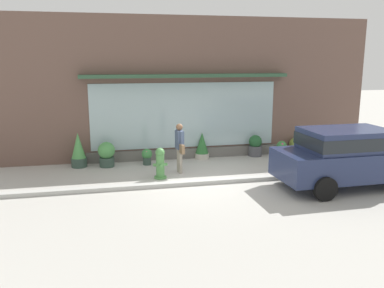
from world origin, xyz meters
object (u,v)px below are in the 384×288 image
Objects in this scene: potted_plant_window_center at (202,146)px; potted_plant_corner_tall at (282,148)px; fire_hydrant at (160,163)px; potted_plant_window_right at (107,154)px; parked_car_navy at (349,155)px; potted_plant_near_hydrant at (255,146)px; potted_plant_trailing_edge at (295,145)px; potted_plant_window_left at (147,156)px; potted_plant_low_front at (78,151)px; pedestrian_with_handbag at (180,145)px.

potted_plant_window_center is 2.97m from potted_plant_corner_tall.
fire_hydrant reaches higher than potted_plant_window_right.
potted_plant_window_center is (-3.21, 4.12, -0.48)m from parked_car_navy.
potted_plant_trailing_edge is at bearing 1.62° from potted_plant_near_hydrant.
potted_plant_corner_tall is 4.99m from potted_plant_window_left.
potted_plant_trailing_edge is at bearing 3.34° from potted_plant_window_right.
potted_plant_low_front is (-2.48, 1.88, 0.09)m from fire_hydrant.
potted_plant_low_front reaches higher than potted_plant_corner_tall.
potted_plant_trailing_edge is 3.67m from potted_plant_window_center.
potted_plant_low_front is 6.33m from potted_plant_near_hydrant.
pedestrian_with_handbag reaches higher than potted_plant_window_center.
potted_plant_window_right is at bearing -128.00° from pedestrian_with_handbag.
parked_car_navy is 3.83m from potted_plant_corner_tall.
potted_plant_corner_tall is (-0.73, -0.35, -0.02)m from potted_plant_trailing_edge.
pedestrian_with_handbag reaches higher than potted_plant_trailing_edge.
potted_plant_near_hydrant reaches higher than potted_plant_trailing_edge.
potted_plant_window_center reaches higher than fire_hydrant.
parked_car_navy is 4.19m from potted_plant_trailing_edge.
potted_plant_window_center reaches higher than potted_plant_corner_tall.
potted_plant_window_right is 3.41m from potted_plant_window_center.
potted_plant_window_right reaches higher than potted_plant_corner_tall.
fire_hydrant is 2.81m from potted_plant_window_center.
potted_plant_window_left is at bearing 97.60° from fire_hydrant.
pedestrian_with_handbag is 1.88× the size of potted_plant_window_right.
pedestrian_with_handbag is 2.68× the size of potted_plant_corner_tall.
potted_plant_window_right is (-2.25, 1.27, -0.48)m from pedestrian_with_handbag.
potted_plant_window_right is 0.72× the size of potted_plant_low_front.
potted_plant_near_hydrant is at bearing 3.85° from potted_plant_window_right.
potted_plant_window_left is at bearing -174.23° from potted_plant_near_hydrant.
parked_car_navy is 3.66× the size of potted_plant_low_front.
parked_car_navy reaches higher than potted_plant_low_front.
potted_plant_window_right is (-6.60, 3.71, -0.50)m from parked_car_navy.
potted_plant_low_front is at bearing 179.32° from potted_plant_corner_tall.
potted_plant_low_front is at bearing 151.77° from parked_car_navy.
potted_plant_corner_tall is (0.92, -0.30, -0.07)m from potted_plant_near_hydrant.
pedestrian_with_handbag is 3.60m from potted_plant_near_hydrant.
potted_plant_near_hydrant is at bearing 5.77° from potted_plant_window_left.
potted_plant_corner_tall is at bearing 0.54° from potted_plant_window_right.
potted_plant_window_right reaches higher than potted_plant_near_hydrant.
parked_car_navy reaches higher than potted_plant_window_center.
fire_hydrant is at bearing -151.44° from potted_plant_near_hydrant.
potted_plant_corner_tall reaches higher than potted_plant_window_left.
potted_plant_window_center reaches higher than potted_plant_window_left.
potted_plant_window_left is (-0.22, 1.68, -0.16)m from fire_hydrant.
potted_plant_low_front is 1.48× the size of potted_plant_near_hydrant.
parked_car_navy is at bearing -96.30° from potted_plant_trailing_edge.
potted_plant_low_front reaches higher than potted_plant_window_left.
potted_plant_corner_tall is (7.24, -0.09, -0.24)m from potted_plant_low_front.
parked_car_navy is 5.25m from potted_plant_window_center.
pedestrian_with_handbag is at bearing -124.03° from potted_plant_window_center.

